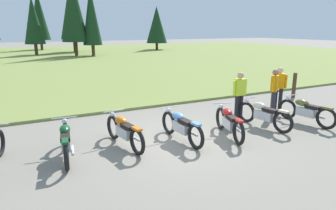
{
  "coord_description": "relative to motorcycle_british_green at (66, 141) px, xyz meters",
  "views": [
    {
      "loc": [
        -3.97,
        -7.15,
        3.1
      ],
      "look_at": [
        0.0,
        0.6,
        0.9
      ],
      "focal_mm": 32.57,
      "sensor_mm": 36.0,
      "label": 1
    }
  ],
  "objects": [
    {
      "name": "ground_plane",
      "position": [
        3.01,
        -0.19,
        -0.44
      ],
      "size": [
        140.0,
        140.0,
        0.0
      ],
      "primitive_type": "plane",
      "color": "gray"
    },
    {
      "name": "grass_moorland",
      "position": [
        3.01,
        25.47,
        -0.39
      ],
      "size": [
        80.0,
        44.0,
        0.1
      ],
      "primitive_type": "cube",
      "color": "olive",
      "rests_on": "ground"
    },
    {
      "name": "motorcycle_british_green",
      "position": [
        0.0,
        0.0,
        0.0
      ],
      "size": [
        0.62,
        2.09,
        0.88
      ],
      "color": "black",
      "rests_on": "ground"
    },
    {
      "name": "motorcycle_orange",
      "position": [
        1.51,
        0.08,
        0.0
      ],
      "size": [
        0.64,
        2.09,
        0.88
      ],
      "color": "black",
      "rests_on": "ground"
    },
    {
      "name": "motorcycle_sky_blue",
      "position": [
        3.08,
        -0.26,
        0.0
      ],
      "size": [
        0.62,
        2.1,
        0.88
      ],
      "color": "black",
      "rests_on": "ground"
    },
    {
      "name": "motorcycle_red",
      "position": [
        4.52,
        -0.56,
        0.0
      ],
      "size": [
        0.82,
        2.04,
        0.88
      ],
      "color": "black",
      "rests_on": "ground"
    },
    {
      "name": "motorcycle_cream",
      "position": [
        6.01,
        -0.41,
        0.0
      ],
      "size": [
        0.65,
        2.09,
        0.88
      ],
      "color": "black",
      "rests_on": "ground"
    },
    {
      "name": "motorcycle_olive",
      "position": [
        7.55,
        -0.75,
        0.0
      ],
      "size": [
        0.62,
        2.1,
        0.88
      ],
      "color": "black",
      "rests_on": "ground"
    },
    {
      "name": "rider_near_row_end",
      "position": [
        5.84,
        0.59,
        0.51
      ],
      "size": [
        0.55,
        0.23,
        1.67
      ],
      "color": "black",
      "rests_on": "ground"
    },
    {
      "name": "rider_in_hivis_vest",
      "position": [
        8.01,
        0.9,
        0.51
      ],
      "size": [
        0.41,
        0.42,
        1.67
      ],
      "color": "black",
      "rests_on": "ground"
    },
    {
      "name": "rider_with_back_turned",
      "position": [
        7.44,
        0.58,
        0.51
      ],
      "size": [
        0.47,
        0.39,
        1.67
      ],
      "color": "#2D2D38",
      "rests_on": "ground"
    },
    {
      "name": "trail_marker_post",
      "position": [
        10.43,
        2.24,
        0.13
      ],
      "size": [
        0.12,
        0.12,
        1.13
      ],
      "primitive_type": "cube",
      "color": "#47331E",
      "rests_on": "ground"
    }
  ]
}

